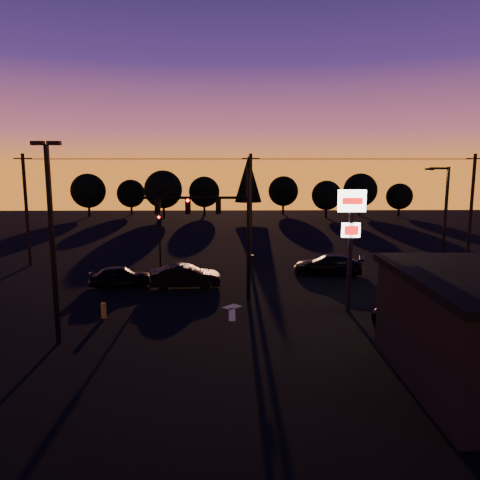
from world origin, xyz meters
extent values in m
plane|color=black|center=(0.00, 0.00, 0.00)|extent=(120.00, 120.00, 0.00)
cube|color=beige|center=(0.50, 1.00, 0.01)|extent=(0.35, 2.20, 0.01)
cube|color=beige|center=(0.50, 2.40, 0.01)|extent=(1.20, 1.20, 0.01)
cylinder|color=black|center=(1.50, 4.00, 4.00)|extent=(0.24, 0.24, 8.00)
cylinder|color=black|center=(1.50, 4.00, 8.20)|extent=(0.14, 0.52, 0.76)
cylinder|color=black|center=(-1.75, 4.00, 6.20)|extent=(6.50, 0.16, 0.16)
cube|color=black|center=(-0.30, 4.00, 5.70)|extent=(0.32, 0.22, 0.95)
sphere|color=black|center=(-0.30, 3.87, 6.05)|extent=(0.18, 0.18, 0.18)
sphere|color=black|center=(-0.30, 3.87, 5.75)|extent=(0.18, 0.18, 0.18)
sphere|color=black|center=(-0.30, 3.87, 5.45)|extent=(0.18, 0.18, 0.18)
cube|color=black|center=(-2.10, 4.00, 5.70)|extent=(0.32, 0.22, 0.95)
sphere|color=#FF0705|center=(-2.10, 3.87, 6.05)|extent=(0.18, 0.18, 0.18)
sphere|color=black|center=(-2.10, 3.87, 5.75)|extent=(0.18, 0.18, 0.18)
sphere|color=black|center=(-2.10, 3.87, 5.45)|extent=(0.18, 0.18, 0.18)
cube|color=black|center=(-3.90, 4.00, 5.70)|extent=(0.32, 0.22, 0.95)
sphere|color=black|center=(-3.90, 3.87, 6.05)|extent=(0.18, 0.18, 0.18)
sphere|color=black|center=(-3.90, 3.87, 5.75)|extent=(0.18, 0.18, 0.18)
sphere|color=black|center=(-3.90, 3.87, 5.45)|extent=(0.18, 0.18, 0.18)
cube|color=black|center=(1.68, 4.00, 2.60)|extent=(0.22, 0.18, 0.28)
cylinder|color=black|center=(-5.00, 11.50, 1.80)|extent=(0.14, 0.14, 3.60)
cube|color=black|center=(-5.00, 11.50, 3.90)|extent=(0.30, 0.20, 0.90)
sphere|color=#FF0705|center=(-5.00, 11.38, 4.22)|extent=(0.18, 0.18, 0.18)
sphere|color=black|center=(-5.00, 11.38, 3.94)|extent=(0.18, 0.18, 0.18)
sphere|color=black|center=(-5.00, 11.38, 3.66)|extent=(0.18, 0.18, 0.18)
cube|color=black|center=(-7.50, -3.00, 4.50)|extent=(0.18, 0.18, 9.00)
cube|color=black|center=(-7.85, -3.00, 9.05)|extent=(0.55, 0.30, 0.18)
cube|color=black|center=(-7.15, -3.00, 9.05)|extent=(0.55, 0.30, 0.18)
cube|color=black|center=(7.00, 1.50, 3.20)|extent=(0.22, 0.22, 6.40)
cube|color=white|center=(7.00, 1.50, 6.20)|extent=(1.50, 0.25, 1.20)
cube|color=red|center=(7.00, 1.36, 6.20)|extent=(1.10, 0.02, 0.35)
cube|color=white|center=(7.00, 1.50, 4.60)|extent=(1.00, 0.22, 0.80)
cube|color=red|center=(7.00, 1.37, 4.60)|extent=(0.75, 0.02, 0.50)
cylinder|color=black|center=(14.00, 5.50, 4.00)|extent=(0.20, 0.20, 8.00)
cylinder|color=black|center=(13.40, 5.50, 7.90)|extent=(1.20, 0.14, 0.14)
cube|color=black|center=(12.80, 5.50, 7.85)|extent=(0.50, 0.22, 0.14)
plane|color=#FFB759|center=(12.80, 5.50, 7.77)|extent=(0.35, 0.35, 0.00)
cylinder|color=black|center=(-16.00, 14.00, 4.50)|extent=(0.26, 0.26, 9.00)
cube|color=black|center=(-16.00, 14.00, 8.60)|extent=(1.40, 0.10, 0.10)
cylinder|color=black|center=(2.00, 14.00, 4.50)|extent=(0.26, 0.26, 9.00)
cube|color=black|center=(2.00, 14.00, 8.60)|extent=(1.40, 0.10, 0.10)
cylinder|color=black|center=(20.00, 14.00, 4.50)|extent=(0.26, 0.26, 9.00)
cube|color=black|center=(20.00, 14.00, 8.60)|extent=(1.40, 0.10, 0.10)
cylinder|color=black|center=(-7.00, 13.40, 8.55)|extent=(18.00, 0.02, 0.02)
cylinder|color=black|center=(-7.00, 14.00, 8.60)|extent=(18.00, 0.02, 0.02)
cylinder|color=black|center=(-7.00, 14.60, 8.55)|extent=(18.00, 0.02, 0.02)
cylinder|color=black|center=(11.00, 13.40, 8.55)|extent=(18.00, 0.02, 0.02)
cylinder|color=black|center=(11.00, 14.00, 8.60)|extent=(18.00, 0.02, 0.02)
cylinder|color=black|center=(11.00, 14.60, 8.55)|extent=(18.00, 0.02, 0.02)
cube|color=black|center=(9.00, -3.48, 1.40)|extent=(2.20, 0.05, 1.60)
cylinder|color=gold|center=(-6.38, 0.54, 0.41)|extent=(0.28, 0.28, 0.83)
cylinder|color=black|center=(-22.00, 50.00, 0.81)|extent=(0.36, 0.36, 1.62)
sphere|color=black|center=(-22.00, 50.00, 4.06)|extent=(5.36, 5.36, 5.36)
cylinder|color=black|center=(-16.00, 53.00, 0.69)|extent=(0.36, 0.36, 1.38)
sphere|color=black|center=(-16.00, 53.00, 3.44)|extent=(4.54, 4.54, 4.54)
cylinder|color=black|center=(-10.00, 48.00, 0.88)|extent=(0.36, 0.36, 1.75)
sphere|color=black|center=(-10.00, 48.00, 4.38)|extent=(5.77, 5.78, 5.78)
cylinder|color=black|center=(-4.00, 52.00, 0.75)|extent=(0.36, 0.36, 1.50)
sphere|color=black|center=(-4.00, 52.00, 3.75)|extent=(4.95, 4.95, 4.95)
cylinder|color=black|center=(3.00, 49.00, 1.19)|extent=(0.36, 0.36, 2.38)
cone|color=black|center=(3.00, 49.00, 5.94)|extent=(4.18, 4.18, 7.12)
cylinder|color=black|center=(9.00, 54.00, 0.75)|extent=(0.36, 0.36, 1.50)
sphere|color=black|center=(9.00, 54.00, 3.75)|extent=(4.95, 4.95, 4.95)
cylinder|color=black|center=(15.00, 48.00, 0.69)|extent=(0.36, 0.36, 1.38)
sphere|color=black|center=(15.00, 48.00, 3.44)|extent=(4.54, 4.54, 4.54)
cylinder|color=black|center=(21.00, 51.00, 0.81)|extent=(0.36, 0.36, 1.62)
sphere|color=black|center=(21.00, 51.00, 4.06)|extent=(5.36, 5.36, 5.36)
cylinder|color=black|center=(27.00, 50.00, 0.62)|extent=(0.36, 0.36, 1.25)
sphere|color=black|center=(27.00, 50.00, 3.12)|extent=(4.12, 4.12, 4.12)
imported|color=black|center=(-7.04, 7.17, 0.70)|extent=(4.38, 2.54, 1.40)
imported|color=black|center=(-2.62, 6.82, 0.76)|extent=(4.75, 1.97, 1.53)
imported|color=black|center=(7.67, 10.35, 0.75)|extent=(5.49, 3.25, 1.49)
imported|color=black|center=(9.27, -3.01, 0.70)|extent=(3.71, 5.50, 1.40)
camera|label=1|loc=(0.53, -23.65, 8.15)|focal=35.00mm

